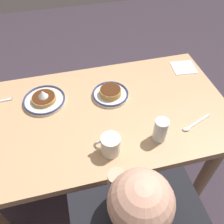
{
  "coord_description": "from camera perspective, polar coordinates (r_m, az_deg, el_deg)",
  "views": [
    {
      "loc": [
        0.14,
        0.88,
        1.7
      ],
      "look_at": [
        -0.07,
        0.04,
        0.75
      ],
      "focal_mm": 38.51,
      "sensor_mm": 36.0,
      "label": 1
    }
  ],
  "objects": [
    {
      "name": "ground_plane",
      "position": [
        1.92,
        -2.52,
        -14.74
      ],
      "size": [
        6.0,
        6.0,
        0.0
      ],
      "primitive_type": "plane",
      "color": "#392F3A"
    },
    {
      "name": "dining_table",
      "position": [
        1.41,
        -3.34,
        -3.15
      ],
      "size": [
        1.48,
        0.8,
        0.72
      ],
      "color": "tan",
      "rests_on": "ground_plane"
    },
    {
      "name": "plate_near_main",
      "position": [
        1.42,
        -15.8,
        2.93
      ],
      "size": [
        0.24,
        0.24,
        0.08
      ],
      "color": "silver",
      "rests_on": "dining_table"
    },
    {
      "name": "plate_center_pancakes",
      "position": [
        1.4,
        -0.37,
        4.46
      ],
      "size": [
        0.21,
        0.21,
        0.05
      ],
      "color": "white",
      "rests_on": "dining_table"
    },
    {
      "name": "coffee_mug",
      "position": [
        1.13,
        -0.46,
        -7.8
      ],
      "size": [
        0.13,
        0.09,
        0.1
      ],
      "color": "white",
      "rests_on": "dining_table"
    },
    {
      "name": "drinking_glass",
      "position": [
        1.19,
        11.36,
        -4.43
      ],
      "size": [
        0.07,
        0.07,
        0.13
      ],
      "color": "silver",
      "rests_on": "dining_table"
    },
    {
      "name": "paper_napkin",
      "position": [
        1.69,
        16.63,
        10.11
      ],
      "size": [
        0.16,
        0.15,
        0.0
      ],
      "primitive_type": "cube",
      "rotation": [
        0.0,
        0.0,
        -0.1
      ],
      "color": "white",
      "rests_on": "dining_table"
    },
    {
      "name": "tea_spoon",
      "position": [
        1.33,
        18.68,
        -2.93
      ],
      "size": [
        0.19,
        0.08,
        0.01
      ],
      "color": "silver",
      "rests_on": "dining_table"
    }
  ]
}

